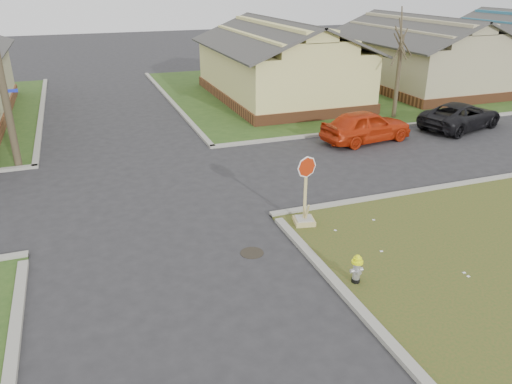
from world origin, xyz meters
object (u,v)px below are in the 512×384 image
object	(u,v)px
fire_hydrant	(357,267)
dark_pickup	(461,116)
stop_sign	(305,209)
red_sedan	(366,126)

from	to	relation	value
fire_hydrant	dark_pickup	size ratio (longest dim) A/B	0.16
stop_sign	dark_pickup	size ratio (longest dim) A/B	0.47
fire_hydrant	dark_pickup	world-z (taller)	dark_pickup
stop_sign	dark_pickup	world-z (taller)	stop_sign
fire_hydrant	stop_sign	distance (m)	3.29
red_sedan	dark_pickup	distance (m)	5.49
fire_hydrant	dark_pickup	distance (m)	15.55
stop_sign	red_sedan	bearing A→B (deg)	58.47
stop_sign	red_sedan	world-z (taller)	stop_sign
fire_hydrant	red_sedan	xyz separation A→B (m)	(6.31, 9.90, 0.26)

